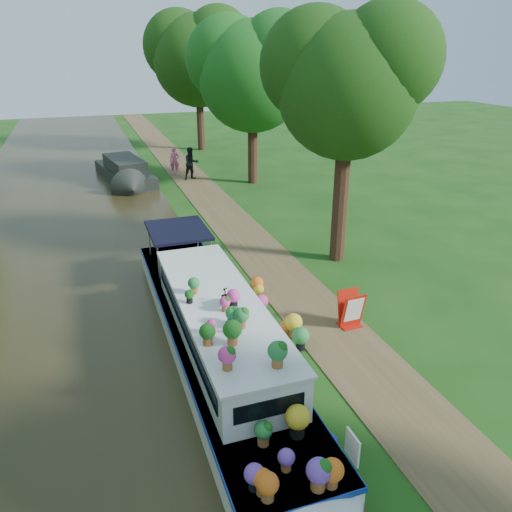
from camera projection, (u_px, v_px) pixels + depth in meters
The scene contains 12 objects.
ground at pixel (272, 311), 15.42m from camera, with size 100.00×100.00×0.00m, color #164210.
canal_water at pixel (67, 346), 13.60m from camera, with size 10.00×100.00×0.02m, color black.
towpath at pixel (307, 304), 15.77m from camera, with size 2.20×100.00×0.03m, color brown.
plant_boat at pixel (220, 337), 12.43m from camera, with size 2.29×13.52×2.27m.
tree_near_overhang at pixel (347, 77), 16.66m from camera, with size 5.52×5.28×8.99m.
tree_near_mid at pixel (252, 68), 27.38m from camera, with size 6.90×6.60×9.40m.
tree_near_far at pixel (197, 53), 36.57m from camera, with size 7.59×7.26×10.30m.
second_boat at pixel (125, 172), 29.79m from camera, with size 3.19×7.70×1.43m.
sandwich_board at pixel (351, 311), 14.34m from camera, with size 0.69×0.56×1.09m.
pedestrian_pink at pixel (175, 161), 31.35m from camera, with size 0.61×0.40×1.66m, color #D85998.
pedestrian_dark at pixel (191, 163), 30.07m from camera, with size 0.94×0.73×1.93m, color black.
verge_plant at pixel (255, 282), 16.83m from camera, with size 0.35×0.30×0.39m, color #206D27.
Camera 1 is at (-4.92, -12.62, 7.57)m, focal length 35.00 mm.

